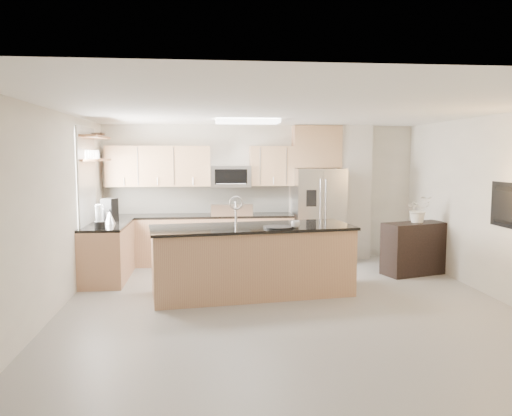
{
  "coord_description": "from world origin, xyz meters",
  "views": [
    {
      "loc": [
        -1.08,
        -6.38,
        2.02
      ],
      "look_at": [
        -0.29,
        1.3,
        1.21
      ],
      "focal_mm": 35.0,
      "sensor_mm": 36.0,
      "label": 1
    }
  ],
  "objects": [
    {
      "name": "island",
      "position": [
        -0.41,
        0.73,
        0.5
      ],
      "size": [
        3.02,
        1.42,
        1.43
      ],
      "rotation": [
        0.0,
        0.0,
        0.13
      ],
      "color": "tan",
      "rests_on": "floor"
    },
    {
      "name": "shelf_upper",
      "position": [
        -2.85,
        1.95,
        2.32
      ],
      "size": [
        0.3,
        1.2,
        0.04
      ],
      "primitive_type": "cube",
      "color": "brown",
      "rests_on": "wall_left"
    },
    {
      "name": "microwave",
      "position": [
        -0.6,
        3.04,
        1.63
      ],
      "size": [
        0.76,
        0.4,
        0.4
      ],
      "color": "#BDBDBF",
      "rests_on": "upper_cabinets"
    },
    {
      "name": "cup",
      "position": [
        0.18,
        0.48,
        1.06
      ],
      "size": [
        0.17,
        0.17,
        0.1
      ],
      "primitive_type": "imported",
      "rotation": [
        0.0,
        0.0,
        -0.43
      ],
      "color": "silver",
      "rests_on": "island"
    },
    {
      "name": "platter",
      "position": [
        -0.06,
        0.51,
        1.02
      ],
      "size": [
        0.5,
        0.5,
        0.02
      ],
      "primitive_type": "cylinder",
      "rotation": [
        0.0,
        0.0,
        -0.23
      ],
      "color": "black",
      "rests_on": "island"
    },
    {
      "name": "shelf_lower",
      "position": [
        -2.85,
        1.95,
        1.95
      ],
      "size": [
        0.3,
        1.2,
        0.04
      ],
      "primitive_type": "cube",
      "color": "brown",
      "rests_on": "wall_left"
    },
    {
      "name": "blender",
      "position": [
        -2.67,
        1.3,
        1.08
      ],
      "size": [
        0.16,
        0.16,
        0.37
      ],
      "color": "black",
      "rests_on": "left_counter"
    },
    {
      "name": "wall_right",
      "position": [
        3.0,
        0.0,
        1.3
      ],
      "size": [
        0.02,
        6.5,
        2.6
      ],
      "primitive_type": "cube",
      "color": "beige",
      "rests_on": "floor"
    },
    {
      "name": "window",
      "position": [
        -2.98,
        1.85,
        1.65
      ],
      "size": [
        0.04,
        1.15,
        1.65
      ],
      "color": "white",
      "rests_on": "wall_left"
    },
    {
      "name": "credenza",
      "position": [
        2.48,
        1.69,
        0.44
      ],
      "size": [
        1.19,
        0.77,
        0.89
      ],
      "primitive_type": "cube",
      "rotation": [
        0.0,
        0.0,
        0.3
      ],
      "color": "black",
      "rests_on": "floor"
    },
    {
      "name": "television",
      "position": [
        2.91,
        -0.2,
        1.35
      ],
      "size": [
        0.14,
        1.08,
        0.62
      ],
      "primitive_type": "imported",
      "rotation": [
        0.0,
        0.0,
        1.57
      ],
      "color": "black",
      "rests_on": "wall_right"
    },
    {
      "name": "range",
      "position": [
        -0.6,
        2.92,
        0.47
      ],
      "size": [
        0.76,
        0.64,
        1.14
      ],
      "color": "black",
      "rests_on": "floor"
    },
    {
      "name": "flower_vase",
      "position": [
        2.51,
        1.69,
        1.23
      ],
      "size": [
        0.68,
        0.61,
        0.69
      ],
      "primitive_type": "imported",
      "rotation": [
        0.0,
        0.0,
        0.12
      ],
      "color": "white",
      "rests_on": "credenza"
    },
    {
      "name": "wall_front",
      "position": [
        0.0,
        -3.25,
        1.3
      ],
      "size": [
        6.0,
        0.02,
        2.6
      ],
      "primitive_type": "cube",
      "color": "beige",
      "rests_on": "floor"
    },
    {
      "name": "upper_cabinets",
      "position": [
        -1.3,
        3.09,
        1.83
      ],
      "size": [
        3.5,
        0.33,
        0.75
      ],
      "color": "tan",
      "rests_on": "wall_back"
    },
    {
      "name": "bowl",
      "position": [
        -2.85,
        2.28,
        2.38
      ],
      "size": [
        0.38,
        0.38,
        0.08
      ],
      "primitive_type": "imported",
      "rotation": [
        0.0,
        0.0,
        0.18
      ],
      "color": "#BDBDBF",
      "rests_on": "shelf_upper"
    },
    {
      "name": "left_counter",
      "position": [
        -2.67,
        1.85,
        0.46
      ],
      "size": [
        0.66,
        1.5,
        0.92
      ],
      "color": "tan",
      "rests_on": "floor"
    },
    {
      "name": "ceiling_fixture",
      "position": [
        -0.4,
        1.6,
        2.56
      ],
      "size": [
        1.0,
        0.5,
        0.06
      ],
      "primitive_type": "cube",
      "color": "white",
      "rests_on": "ceiling"
    },
    {
      "name": "coffee_maker",
      "position": [
        -2.69,
        2.21,
        1.1
      ],
      "size": [
        0.27,
        0.3,
        0.38
      ],
      "color": "black",
      "rests_on": "left_counter"
    },
    {
      "name": "floor",
      "position": [
        0.0,
        0.0,
        0.0
      ],
      "size": [
        6.5,
        6.5,
        0.0
      ],
      "primitive_type": "plane",
      "color": "gray",
      "rests_on": "ground"
    },
    {
      "name": "wall_back",
      "position": [
        0.0,
        3.25,
        1.3
      ],
      "size": [
        6.0,
        0.02,
        2.6
      ],
      "primitive_type": "cube",
      "color": "beige",
      "rests_on": "floor"
    },
    {
      "name": "refrigerator",
      "position": [
        1.06,
        2.87,
        0.89
      ],
      "size": [
        0.92,
        0.78,
        1.78
      ],
      "color": "#BDBDBF",
      "rests_on": "floor"
    },
    {
      "name": "wall_left",
      "position": [
        -3.0,
        0.0,
        1.3
      ],
      "size": [
        0.02,
        6.5,
        2.6
      ],
      "primitive_type": "cube",
      "color": "beige",
      "rests_on": "floor"
    },
    {
      "name": "back_counter",
      "position": [
        -1.23,
        2.93,
        0.47
      ],
      "size": [
        3.55,
        0.66,
        1.44
      ],
      "color": "tan",
      "rests_on": "floor"
    },
    {
      "name": "partition_column",
      "position": [
        1.82,
        3.1,
        1.3
      ],
      "size": [
        0.6,
        0.3,
        2.6
      ],
      "primitive_type": "cube",
      "color": "beige",
      "rests_on": "floor"
    },
    {
      "name": "ceiling",
      "position": [
        0.0,
        0.0,
        2.6
      ],
      "size": [
        6.0,
        6.5,
        0.02
      ],
      "primitive_type": "cube",
      "color": "white",
      "rests_on": "wall_back"
    },
    {
      "name": "kettle",
      "position": [
        -2.62,
        1.83,
        1.02
      ],
      "size": [
        0.19,
        0.19,
        0.24
      ],
      "color": "#BDBDBF",
      "rests_on": "left_counter"
    }
  ]
}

